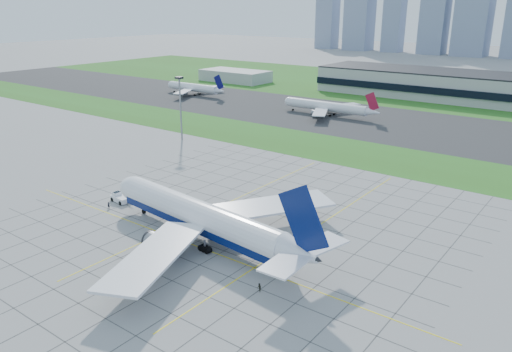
{
  "coord_description": "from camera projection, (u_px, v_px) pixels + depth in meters",
  "views": [
    {
      "loc": [
        73.87,
        -75.78,
        51.74
      ],
      "look_at": [
        -5.27,
        29.54,
        7.0
      ],
      "focal_mm": 35.0,
      "sensor_mm": 36.0,
      "label": 1
    }
  ],
  "objects": [
    {
      "name": "distant_jet_1",
      "position": [
        327.0,
        106.0,
        249.76
      ],
      "size": [
        50.25,
        42.66,
        14.08
      ],
      "color": "white",
      "rests_on": "ground"
    },
    {
      "name": "pushback_tug",
      "position": [
        120.0,
        198.0,
        139.44
      ],
      "size": [
        9.13,
        3.7,
        2.51
      ],
      "rotation": [
        0.0,
        0.0,
        -0.1
      ],
      "color": "white",
      "rests_on": "ground"
    },
    {
      "name": "asphalt_taxiway",
      "position": [
        418.0,
        127.0,
        225.77
      ],
      "size": [
        700.0,
        75.0,
        0.04
      ],
      "primitive_type": "cube",
      "color": "#383838",
      "rests_on": "ground"
    },
    {
      "name": "apron_markings",
      "position": [
        230.0,
        226.0,
        124.17
      ],
      "size": [
        120.0,
        130.0,
        0.03
      ],
      "color": "#474744",
      "rests_on": "ground"
    },
    {
      "name": "grass_median",
      "position": [
        366.0,
        155.0,
        184.14
      ],
      "size": [
        700.0,
        35.0,
        0.04
      ],
      "primitive_type": "cube",
      "color": "#2E5F1B",
      "rests_on": "ground"
    },
    {
      "name": "service_block",
      "position": [
        235.0,
        76.0,
        364.71
      ],
      "size": [
        50.0,
        25.0,
        8.0
      ],
      "primitive_type": "cube",
      "color": "#B7B7B2",
      "rests_on": "ground"
    },
    {
      "name": "airliner",
      "position": [
        201.0,
        217.0,
        115.01
      ],
      "size": [
        66.52,
        67.11,
        20.95
      ],
      "rotation": [
        0.0,
        0.0,
        -0.1
      ],
      "color": "white",
      "rests_on": "ground"
    },
    {
      "name": "crew_near",
      "position": [
        109.0,
        205.0,
        134.81
      ],
      "size": [
        0.77,
        0.76,
        1.78
      ],
      "primitive_type": "imported",
      "rotation": [
        0.0,
        0.0,
        0.76
      ],
      "color": "black",
      "rests_on": "ground"
    },
    {
      "name": "light_mast",
      "position": [
        180.0,
        100.0,
        199.84
      ],
      "size": [
        2.5,
        2.5,
        25.6
      ],
      "color": "gray",
      "rests_on": "ground"
    },
    {
      "name": "grass_far",
      "position": [
        481.0,
        95.0,
        309.04
      ],
      "size": [
        700.0,
        145.0,
        0.04
      ],
      "primitive_type": "cube",
      "color": "#2E5F1B",
      "rests_on": "ground"
    },
    {
      "name": "crew_far",
      "position": [
        259.0,
        288.0,
        95.24
      ],
      "size": [
        1.1,
        1.06,
        1.78
      ],
      "primitive_type": "imported",
      "rotation": [
        0.0,
        0.0,
        -0.66
      ],
      "color": "black",
      "rests_on": "ground"
    },
    {
      "name": "distant_jet_0",
      "position": [
        194.0,
        88.0,
        308.01
      ],
      "size": [
        43.77,
        42.66,
        14.08
      ],
      "color": "white",
      "rests_on": "ground"
    },
    {
      "name": "ground",
      "position": [
        198.0,
        241.0,
        116.02
      ],
      "size": [
        1400.0,
        1400.0,
        0.0
      ],
      "primitive_type": "plane",
      "color": "gray",
      "rests_on": "ground"
    }
  ]
}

